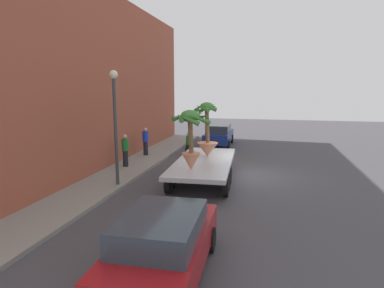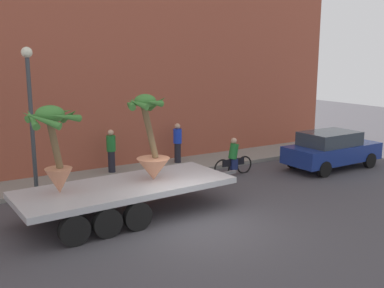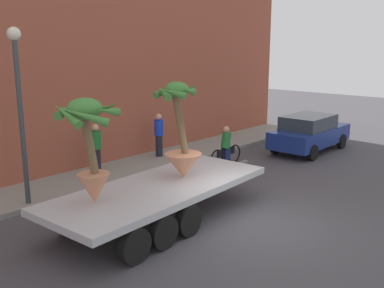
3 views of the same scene
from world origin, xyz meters
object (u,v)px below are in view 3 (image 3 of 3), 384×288
cyclist (226,148)px  pedestrian_near_gate (159,134)px  flatbed_trailer (153,195)px  parked_car (309,132)px  potted_palm_middle (181,142)px  street_lamp (19,94)px  pedestrian_far_left (96,148)px  potted_palm_rear (89,145)px

cyclist → pedestrian_near_gate: 2.74m
flatbed_trailer → parked_car: 9.92m
parked_car → potted_palm_middle: bearing=-175.1°
pedestrian_near_gate → street_lamp: 6.64m
potted_palm_middle → pedestrian_far_left: 4.59m
flatbed_trailer → street_lamp: size_ratio=1.53×
potted_palm_rear → pedestrian_near_gate: 7.79m
flatbed_trailer → pedestrian_near_gate: pedestrian_near_gate is taller
cyclist → street_lamp: (-7.33, 1.36, 2.56)m
pedestrian_far_left → potted_palm_rear: bearing=-127.0°
street_lamp → cyclist: bearing=-10.5°
potted_palm_middle → pedestrian_near_gate: potted_palm_middle is taller
potted_palm_middle → pedestrian_far_left: bearing=84.2°
parked_car → street_lamp: bearing=167.0°
cyclist → potted_palm_rear: bearing=-165.5°
potted_palm_rear → parked_car: (11.62, 0.63, -1.54)m
pedestrian_near_gate → flatbed_trailer: bearing=-135.1°
pedestrian_near_gate → pedestrian_far_left: 3.03m
parked_car → pedestrian_near_gate: bearing=144.8°
flatbed_trailer → parked_car: (9.89, 0.80, 0.05)m
flatbed_trailer → pedestrian_near_gate: 6.45m
potted_palm_rear → cyclist: size_ratio=1.32×
flatbed_trailer → parked_car: parked_car is taller
potted_palm_middle → pedestrian_near_gate: 5.78m
potted_palm_middle → pedestrian_near_gate: (3.49, 4.52, -0.95)m
potted_palm_rear → pedestrian_far_left: bearing=53.0°
flatbed_trailer → cyclist: bearing=20.1°
potted_palm_middle → street_lamp: (-2.69, 3.41, 1.24)m
pedestrian_near_gate → pedestrian_far_left: size_ratio=1.00×
flatbed_trailer → parked_car: bearing=4.6°
parked_car → street_lamp: 12.04m
pedestrian_near_gate → parked_car: bearing=-35.2°
potted_palm_rear → parked_car: bearing=3.1°
potted_palm_middle → parked_car: 8.92m
pedestrian_far_left → flatbed_trailer: bearing=-108.8°
potted_palm_middle → parked_car: (8.81, 0.76, -1.17)m
pedestrian_far_left → parked_car: bearing=-23.9°
flatbed_trailer → pedestrian_far_left: pedestrian_far_left is taller
parked_car → pedestrian_far_left: 9.14m
pedestrian_near_gate → potted_palm_rear: bearing=-145.2°
potted_palm_rear → street_lamp: (0.12, 3.28, 0.86)m
potted_palm_rear → pedestrian_near_gate: (6.30, 4.38, -1.32)m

